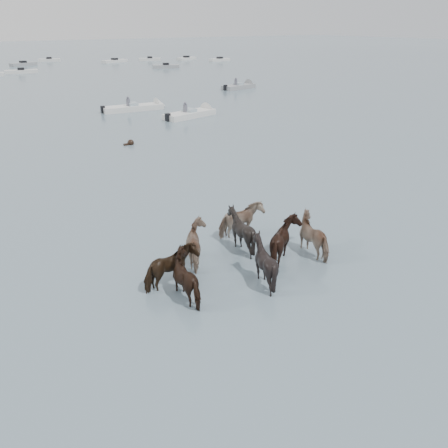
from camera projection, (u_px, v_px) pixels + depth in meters
ground at (164, 282)px, 14.30m from camera, size 400.00×400.00×0.00m
pony_herd at (243, 247)px, 15.10m from camera, size 7.18×4.50×1.63m
swimming_pony at (130, 143)px, 30.05m from camera, size 0.72×0.44×0.44m
motorboat_c at (141, 107)px, 41.74m from camera, size 6.22×2.12×1.92m
motorboat_d at (196, 113)px, 39.09m from camera, size 5.61×2.84×1.92m
motorboat_e at (243, 86)px, 55.16m from camera, size 5.16×2.44×1.92m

